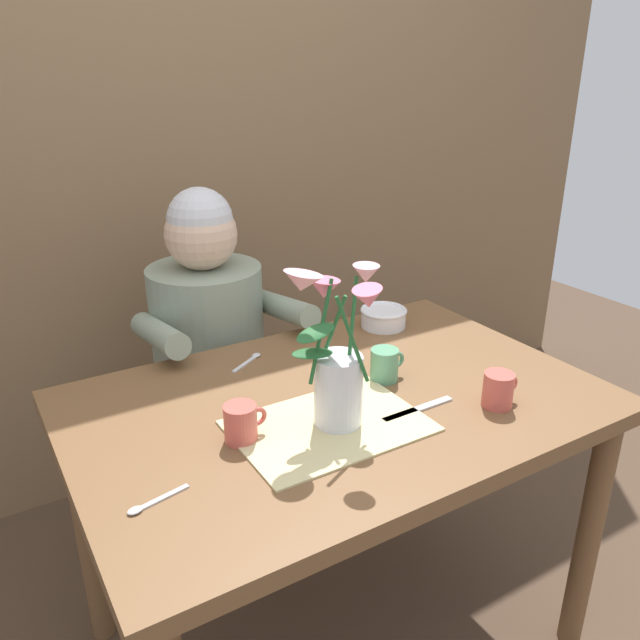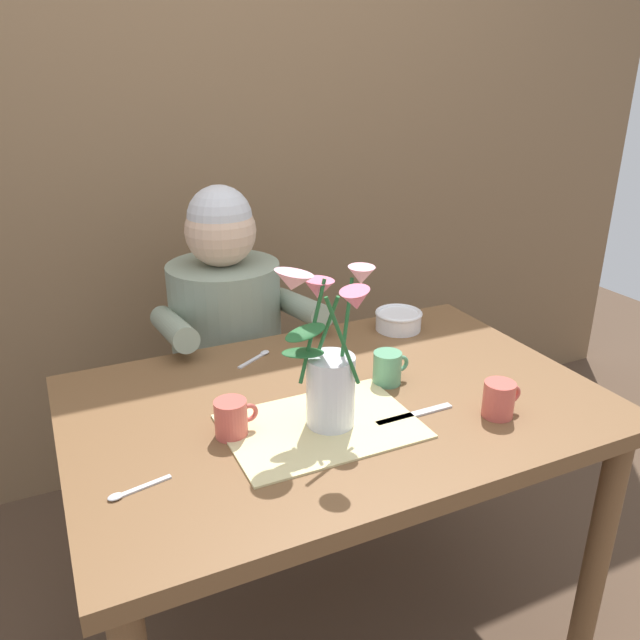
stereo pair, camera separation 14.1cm
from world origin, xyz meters
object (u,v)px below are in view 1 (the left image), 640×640
seated_person (211,371)px  flower_vase (337,362)px  ceramic_mug (385,365)px  tea_cup (499,390)px  coffee_cup (241,423)px  ceramic_bowl (383,317)px  dinner_knife (418,409)px

seated_person → flower_vase: size_ratio=3.22×
ceramic_mug → tea_cup: size_ratio=1.00×
flower_vase → coffee_cup: bearing=166.2°
ceramic_bowl → dinner_knife: 0.49m
ceramic_bowl → dinner_knife: (-0.22, -0.43, -0.03)m
flower_vase → ceramic_mug: 0.26m
ceramic_bowl → dinner_knife: size_ratio=0.72×
seated_person → tea_cup: seated_person is taller
tea_cup → flower_vase: bearing=161.0°
seated_person → tea_cup: (0.36, -0.83, 0.22)m
tea_cup → dinner_knife: bearing=155.2°
flower_vase → ceramic_bowl: flower_vase is taller
dinner_knife → ceramic_mug: ceramic_mug is taller
dinner_knife → ceramic_bowl: bearing=61.8°
flower_vase → coffee_cup: flower_vase is taller
seated_person → ceramic_mug: (0.22, -0.60, 0.22)m
flower_vase → ceramic_mug: bearing=27.8°
dinner_knife → tea_cup: bearing=-25.4°
flower_vase → dinner_knife: flower_vase is taller
flower_vase → ceramic_mug: (0.21, 0.11, -0.11)m
seated_person → flower_vase: 0.78m
flower_vase → ceramic_bowl: (0.41, 0.38, -0.12)m
dinner_knife → tea_cup: 0.19m
ceramic_mug → seated_person: bearing=110.0°
ceramic_mug → tea_cup: bearing=-58.9°
flower_vase → seated_person: bearing=90.5°
flower_vase → ceramic_bowl: bearing=43.1°
ceramic_bowl → ceramic_mug: ceramic_mug is taller
seated_person → tea_cup: bearing=-67.8°
tea_cup → ceramic_mug: bearing=121.1°
seated_person → ceramic_mug: seated_person is taller
flower_vase → coffee_cup: (-0.20, 0.05, -0.11)m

